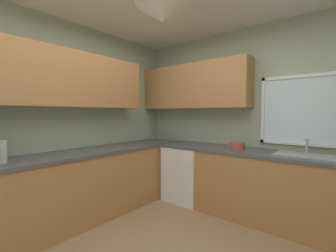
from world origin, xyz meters
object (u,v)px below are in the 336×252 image
dishwasher (188,173)px  sink_assembly (305,155)px  bowl (237,146)px  kettle (0,152)px

dishwasher → sink_assembly: (1.59, 0.04, 0.48)m
sink_assembly → bowl: size_ratio=3.11×
dishwasher → sink_assembly: bearing=1.3°
dishwasher → kettle: kettle is taller
sink_assembly → kettle: bearing=-133.8°
kettle → bowl: bearing=58.2°
dishwasher → kettle: bearing=-105.7°
kettle → sink_assembly: size_ratio=0.37×
sink_assembly → bowl: (-0.79, -0.01, 0.03)m
dishwasher → kettle: size_ratio=3.75×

